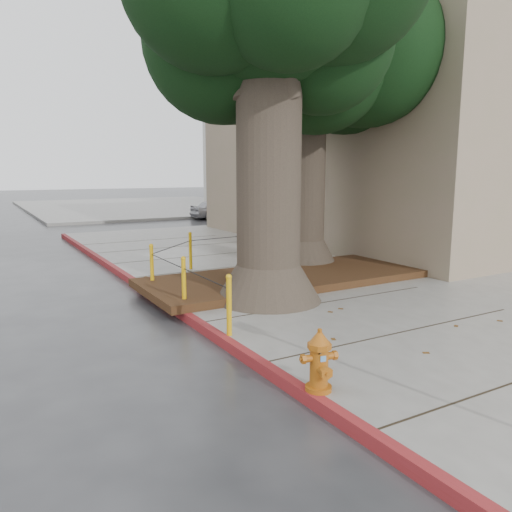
{
  "coord_description": "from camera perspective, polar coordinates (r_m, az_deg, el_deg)",
  "views": [
    {
      "loc": [
        -5.16,
        -5.26,
        2.6
      ],
      "look_at": [
        -0.78,
        2.34,
        1.1
      ],
      "focal_mm": 35.0,
      "sensor_mm": 36.0,
      "label": 1
    }
  ],
  "objects": [
    {
      "name": "ground",
      "position": [
        7.81,
        13.85,
        -10.03
      ],
      "size": [
        140.0,
        140.0,
        0.0
      ],
      "primitive_type": "plane",
      "color": "#28282B",
      "rests_on": "ground"
    },
    {
      "name": "sidewalk_main",
      "position": [
        13.82,
        24.77,
        -1.72
      ],
      "size": [
        16.0,
        26.0,
        0.15
      ],
      "primitive_type": "cube",
      "color": "slate",
      "rests_on": "ground"
    },
    {
      "name": "sidewalk_far",
      "position": [
        37.07,
        -12.45,
        5.58
      ],
      "size": [
        16.0,
        20.0,
        0.15
      ],
      "primitive_type": "cube",
      "color": "slate",
      "rests_on": "ground"
    },
    {
      "name": "curb_red",
      "position": [
        8.75,
        -7.54,
        -7.16
      ],
      "size": [
        0.14,
        26.0,
        0.16
      ],
      "primitive_type": "cube",
      "color": "maroon",
      "rests_on": "ground"
    },
    {
      "name": "planter_bed",
      "position": [
        11.23,
        3.44,
        -2.49
      ],
      "size": [
        6.4,
        2.6,
        0.16
      ],
      "primitive_type": "cube",
      "color": "black",
      "rests_on": "sidewalk_main"
    },
    {
      "name": "building_corner",
      "position": [
        20.61,
        18.4,
        15.92
      ],
      "size": [
        12.0,
        13.0,
        10.0
      ],
      "primitive_type": "cube",
      "color": "gray",
      "rests_on": "ground"
    },
    {
      "name": "building_side_white",
      "position": [
        37.79,
        4.21,
        12.56
      ],
      "size": [
        10.0,
        10.0,
        9.0
      ],
      "primitive_type": "cube",
      "color": "silver",
      "rests_on": "ground"
    },
    {
      "name": "building_side_grey",
      "position": [
        46.23,
        6.28,
        13.87
      ],
      "size": [
        12.0,
        14.0,
        12.0
      ],
      "primitive_type": "cube",
      "color": "slate",
      "rests_on": "ground"
    },
    {
      "name": "tree_near",
      "position": [
        10.0,
        2.91,
        25.89
      ],
      "size": [
        4.5,
        3.8,
        7.68
      ],
      "color": "#4C3F33",
      "rests_on": "sidewalk_main"
    },
    {
      "name": "tree_far",
      "position": [
        13.36,
        6.71,
        20.07
      ],
      "size": [
        4.5,
        3.8,
        7.17
      ],
      "color": "#4C3F33",
      "rests_on": "sidewalk_main"
    },
    {
      "name": "bollard_ring",
      "position": [
        10.72,
        -5.86,
        -0.75
      ],
      "size": [
        3.79,
        5.39,
        0.95
      ],
      "color": "#DDA30C",
      "rests_on": "sidewalk_main"
    },
    {
      "name": "fire_hydrant",
      "position": [
        5.74,
        7.24,
        -11.81
      ],
      "size": [
        0.39,
        0.37,
        0.73
      ],
      "rotation": [
        0.0,
        0.0,
        -0.2
      ],
      "color": "#B15B12",
      "rests_on": "sidewalk_main"
    },
    {
      "name": "car_silver",
      "position": [
        27.52,
        -4.2,
        5.39
      ],
      "size": [
        3.21,
        1.34,
        1.09
      ],
      "primitive_type": "imported",
      "rotation": [
        0.0,
        0.0,
        1.59
      ],
      "color": "#B2B1B7",
      "rests_on": "ground"
    },
    {
      "name": "car_red",
      "position": [
        29.72,
        6.33,
        5.92
      ],
      "size": [
        4.09,
        1.5,
        1.34
      ],
      "primitive_type": "imported",
      "rotation": [
        0.0,
        0.0,
        1.59
      ],
      "color": "maroon",
      "rests_on": "ground"
    }
  ]
}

